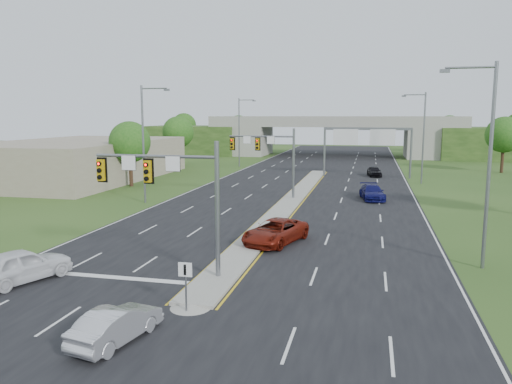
{
  "coord_description": "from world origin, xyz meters",
  "views": [
    {
      "loc": [
        7.35,
        -23.35,
        8.23
      ],
      "look_at": [
        -0.29,
        9.86,
        3.0
      ],
      "focal_mm": 35.0,
      "sensor_mm": 36.0,
      "label": 1
    }
  ],
  "objects_px": {
    "sign_gantry": "(366,138)",
    "car_silver": "(117,324)",
    "keep_right_sign": "(186,278)",
    "signal_mast_near": "(174,186)",
    "car_far_b": "(372,192)",
    "overpass": "(334,139)",
    "signal_mast_far": "(271,152)",
    "car_white": "(21,265)",
    "car_far_c": "(374,171)",
    "car_far_a": "(275,232)"
  },
  "relations": [
    {
      "from": "sign_gantry",
      "to": "car_silver",
      "type": "distance_m",
      "value": 53.41
    },
    {
      "from": "keep_right_sign",
      "to": "sign_gantry",
      "type": "distance_m",
      "value": 50.04
    },
    {
      "from": "signal_mast_near",
      "to": "car_far_b",
      "type": "bearing_deg",
      "value": 69.65
    },
    {
      "from": "overpass",
      "to": "car_far_b",
      "type": "relative_size",
      "value": 16.03
    },
    {
      "from": "signal_mast_far",
      "to": "keep_right_sign",
      "type": "xyz_separation_m",
      "value": [
        2.26,
        -29.45,
        -3.21
      ]
    },
    {
      "from": "car_white",
      "to": "car_far_c",
      "type": "height_order",
      "value": "car_white"
    },
    {
      "from": "signal_mast_far",
      "to": "sign_gantry",
      "type": "relative_size",
      "value": 0.6
    },
    {
      "from": "keep_right_sign",
      "to": "overpass",
      "type": "bearing_deg",
      "value": 90.0
    },
    {
      "from": "car_far_b",
      "to": "overpass",
      "type": "bearing_deg",
      "value": 88.39
    },
    {
      "from": "signal_mast_far",
      "to": "car_far_a",
      "type": "height_order",
      "value": "signal_mast_far"
    },
    {
      "from": "car_silver",
      "to": "car_far_b",
      "type": "distance_m",
      "value": 35.44
    },
    {
      "from": "signal_mast_near",
      "to": "car_white",
      "type": "relative_size",
      "value": 1.4
    },
    {
      "from": "car_white",
      "to": "car_silver",
      "type": "xyz_separation_m",
      "value": [
        7.9,
        -5.0,
        -0.19
      ]
    },
    {
      "from": "car_far_c",
      "to": "car_far_a",
      "type": "bearing_deg",
      "value": -108.85
    },
    {
      "from": "signal_mast_near",
      "to": "car_far_a",
      "type": "xyz_separation_m",
      "value": [
        3.76,
        7.76,
        -3.94
      ]
    },
    {
      "from": "keep_right_sign",
      "to": "overpass",
      "type": "relative_size",
      "value": 0.03
    },
    {
      "from": "keep_right_sign",
      "to": "car_white",
      "type": "height_order",
      "value": "keep_right_sign"
    },
    {
      "from": "signal_mast_far",
      "to": "car_silver",
      "type": "distance_m",
      "value": 32.84
    },
    {
      "from": "keep_right_sign",
      "to": "car_far_b",
      "type": "height_order",
      "value": "keep_right_sign"
    },
    {
      "from": "overpass",
      "to": "car_silver",
      "type": "distance_m",
      "value": 87.72
    },
    {
      "from": "overpass",
      "to": "car_far_b",
      "type": "bearing_deg",
      "value": -81.87
    },
    {
      "from": "keep_right_sign",
      "to": "overpass",
      "type": "distance_m",
      "value": 84.55
    },
    {
      "from": "overpass",
      "to": "car_white",
      "type": "height_order",
      "value": "overpass"
    },
    {
      "from": "car_far_c",
      "to": "keep_right_sign",
      "type": "bearing_deg",
      "value": -108.27
    },
    {
      "from": "signal_mast_far",
      "to": "car_far_c",
      "type": "xyz_separation_m",
      "value": [
        10.19,
        21.38,
        -4.03
      ]
    },
    {
      "from": "overpass",
      "to": "car_white",
      "type": "xyz_separation_m",
      "value": [
        -9.4,
        -82.66,
        -2.68
      ]
    },
    {
      "from": "keep_right_sign",
      "to": "car_far_b",
      "type": "xyz_separation_m",
      "value": [
        7.63,
        31.12,
        -0.77
      ]
    },
    {
      "from": "car_white",
      "to": "car_silver",
      "type": "height_order",
      "value": "car_white"
    },
    {
      "from": "signal_mast_near",
      "to": "car_white",
      "type": "xyz_separation_m",
      "value": [
        -7.14,
        -2.58,
        -3.85
      ]
    },
    {
      "from": "keep_right_sign",
      "to": "car_silver",
      "type": "distance_m",
      "value": 3.57
    },
    {
      "from": "car_white",
      "to": "car_far_a",
      "type": "bearing_deg",
      "value": -115.11
    },
    {
      "from": "signal_mast_near",
      "to": "signal_mast_far",
      "type": "height_order",
      "value": "same"
    },
    {
      "from": "car_far_a",
      "to": "car_far_c",
      "type": "relative_size",
      "value": 1.39
    },
    {
      "from": "car_far_a",
      "to": "car_far_c",
      "type": "distance_m",
      "value": 39.15
    },
    {
      "from": "sign_gantry",
      "to": "overpass",
      "type": "xyz_separation_m",
      "value": [
        -6.68,
        35.08,
        -1.69
      ]
    },
    {
      "from": "signal_mast_far",
      "to": "car_white",
      "type": "distance_m",
      "value": 28.75
    },
    {
      "from": "car_far_a",
      "to": "signal_mast_far",
      "type": "bearing_deg",
      "value": 120.05
    },
    {
      "from": "signal_mast_near",
      "to": "car_far_a",
      "type": "distance_m",
      "value": 9.48
    },
    {
      "from": "overpass",
      "to": "car_far_b",
      "type": "xyz_separation_m",
      "value": [
        7.63,
        -53.41,
        -2.81
      ]
    },
    {
      "from": "signal_mast_far",
      "to": "signal_mast_near",
      "type": "bearing_deg",
      "value": -90.0
    },
    {
      "from": "car_white",
      "to": "car_far_c",
      "type": "distance_m",
      "value": 51.94
    },
    {
      "from": "car_far_c",
      "to": "car_white",
      "type": "bearing_deg",
      "value": -118.89
    },
    {
      "from": "keep_right_sign",
      "to": "car_silver",
      "type": "xyz_separation_m",
      "value": [
        -1.5,
        -3.13,
        -0.84
      ]
    },
    {
      "from": "keep_right_sign",
      "to": "car_far_c",
      "type": "height_order",
      "value": "keep_right_sign"
    },
    {
      "from": "signal_mast_near",
      "to": "sign_gantry",
      "type": "xyz_separation_m",
      "value": [
        8.95,
        44.99,
        0.51
      ]
    },
    {
      "from": "signal_mast_near",
      "to": "overpass",
      "type": "xyz_separation_m",
      "value": [
        2.26,
        80.07,
        -1.17
      ]
    },
    {
      "from": "overpass",
      "to": "car_far_a",
      "type": "xyz_separation_m",
      "value": [
        1.5,
        -72.31,
        -2.77
      ]
    },
    {
      "from": "keep_right_sign",
      "to": "car_far_b",
      "type": "relative_size",
      "value": 0.44
    },
    {
      "from": "car_far_a",
      "to": "car_far_b",
      "type": "xyz_separation_m",
      "value": [
        6.13,
        18.91,
        -0.04
      ]
    },
    {
      "from": "signal_mast_far",
      "to": "car_far_b",
      "type": "xyz_separation_m",
      "value": [
        9.89,
        1.66,
        -3.98
      ]
    }
  ]
}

